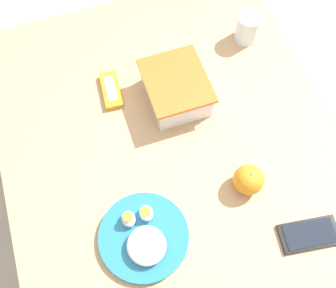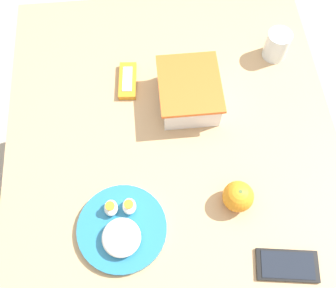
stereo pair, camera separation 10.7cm
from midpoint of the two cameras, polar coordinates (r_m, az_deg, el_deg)
The scene contains 8 objects.
ground_plane at distance 1.79m, azimuth 2.21°, elevation -10.92°, with size 10.00×10.00×0.00m, color #B2A899.
table at distance 1.18m, azimuth 3.30°, elevation -2.99°, with size 1.17×0.93×0.74m.
food_container at distance 1.14m, azimuth 5.76°, elevation 7.13°, with size 0.20×0.17×0.09m.
orange_fruit at distance 1.03m, azimuth 13.10°, elevation -7.76°, with size 0.08×0.08×0.08m.
rice_plate at distance 1.00m, azimuth -3.67°, elevation -12.58°, with size 0.23×0.23×0.05m.
candy_bar at distance 1.19m, azimuth -3.34°, elevation 8.91°, with size 0.13×0.06×0.02m.
cell_phone at distance 1.05m, azimuth 19.85°, elevation -16.57°, with size 0.10×0.16×0.01m.
drinking_glass at distance 1.29m, azimuth 17.89°, elevation 13.31°, with size 0.07×0.07×0.09m.
Camera 2 is at (0.45, -0.06, 1.73)m, focal length 42.00 mm.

